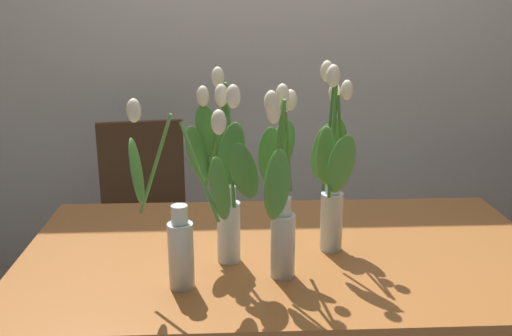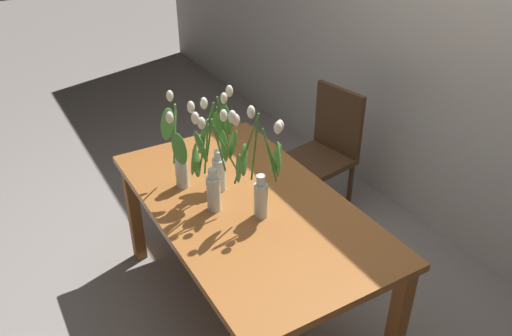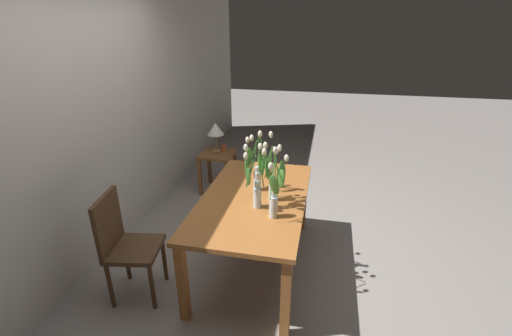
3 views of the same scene
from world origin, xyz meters
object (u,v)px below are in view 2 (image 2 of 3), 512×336
Objects in this scene: tulip_vase_1 at (260,177)px; dining_chair at (326,147)px; dining_table at (247,217)px; tulip_vase_0 at (213,170)px; tulip_vase_3 at (216,150)px; tulip_vase_2 at (179,158)px.

tulip_vase_1 is 0.62× the size of dining_chair.
tulip_vase_1 reaches higher than dining_table.
tulip_vase_1 is at bearing 43.23° from tulip_vase_0.
tulip_vase_0 is 0.91× the size of tulip_vase_1.
tulip_vase_3 is (-0.15, 0.09, 0.01)m from tulip_vase_0.
tulip_vase_0 is at bearing -64.39° from dining_chair.
tulip_vase_0 is at bearing -136.77° from tulip_vase_1.
tulip_vase_3 reaches higher than tulip_vase_0.
dining_table is 3.05× the size of tulip_vase_0.
dining_chair reaches higher than dining_table.
tulip_vase_0 reaches higher than dining_table.
tulip_vase_2 is at bearing -152.33° from tulip_vase_1.
tulip_vase_2 is 1.28m from dining_chair.
tulip_vase_1 reaches higher than tulip_vase_0.
tulip_vase_0 is (-0.04, -0.16, 0.31)m from dining_table.
tulip_vase_3 is (-0.19, -0.07, 0.32)m from dining_table.
tulip_vase_0 is 0.94× the size of tulip_vase_3.
tulip_vase_3 is (-0.32, -0.07, 0.01)m from tulip_vase_1.
tulip_vase_0 is 0.28m from tulip_vase_2.
tulip_vase_1 is (0.17, 0.16, 0.00)m from tulip_vase_0.
tulip_vase_1 is at bearing -53.69° from dining_chair.
tulip_vase_3 reaches higher than dining_chair.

